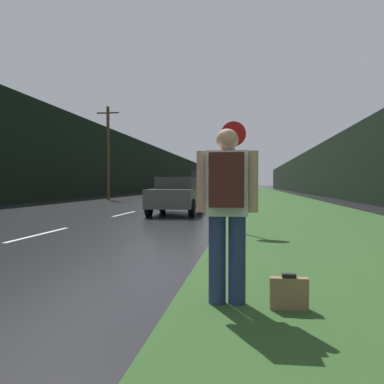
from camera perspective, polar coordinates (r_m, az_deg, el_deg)
name	(u,v)px	position (r m, az deg, el deg)	size (l,w,h in m)	color
grass_verge	(271,196)	(40.93, 10.98, -0.61)	(6.00, 240.00, 0.02)	#2D5123
lane_stripe_b	(40,234)	(10.84, -20.57, -5.58)	(0.12, 3.00, 0.01)	silver
lane_stripe_c	(125,214)	(17.29, -9.43, -3.03)	(0.12, 3.00, 0.01)	silver
lane_stripe_d	(160,205)	(24.05, -4.45, -1.84)	(0.12, 3.00, 0.01)	silver
treeline_far_side	(127,166)	(53.21, -9.05, 3.63)	(2.00, 140.00, 7.13)	black
treeline_near_side	(317,172)	(51.53, 17.08, 2.68)	(2.00, 140.00, 5.35)	black
utility_pole_far	(108,152)	(33.02, -11.70, 5.58)	(1.80, 0.24, 7.38)	#4C3823
stop_sign	(233,165)	(10.67, 5.82, 3.79)	(0.65, 0.07, 2.89)	slate
hitchhiker_with_backpack	(227,205)	(4.17, 4.94, -1.76)	(0.64, 0.43, 1.83)	navy
suitcase	(289,294)	(4.24, 13.44, -13.74)	(0.38, 0.11, 0.37)	olive
car_passing_near	(176,195)	(16.87, -2.23, -0.47)	(1.88, 4.12, 1.54)	#4C514C
car_passing_far	(206,192)	(28.61, 1.94, -0.04)	(1.88, 4.50, 1.28)	#2D3856
delivery_truck	(202,181)	(64.44, 1.38, 1.56)	(2.59, 6.86, 3.24)	black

